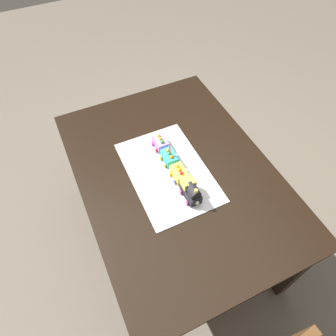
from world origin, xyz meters
The scene contains 8 objects.
ground_plane centered at (0.00, 0.00, 0.00)m, with size 8.00×8.00×0.00m, color #6B6054.
dining_table centered at (0.00, 0.00, 0.63)m, with size 1.40×1.00×0.74m.
cake_board centered at (0.02, 0.04, 0.74)m, with size 0.60×0.40×0.00m, color silver.
cake_locomotive centered at (-0.16, 0.00, 0.79)m, with size 0.14×0.08×0.12m.
cake_car_hopper_lemon centered at (-0.03, 0.00, 0.77)m, with size 0.10×0.08×0.07m.
cake_car_gondola_turquoise centered at (0.08, 0.00, 0.77)m, with size 0.10×0.08×0.07m.
cake_car_caboose_lavender centered at (0.20, 0.00, 0.77)m, with size 0.10×0.08×0.07m.
birthday_candle centered at (0.08, 0.00, 0.85)m, with size 0.01×0.01×0.06m.
Camera 1 is at (-0.85, 0.44, 2.04)m, focal length 32.28 mm.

